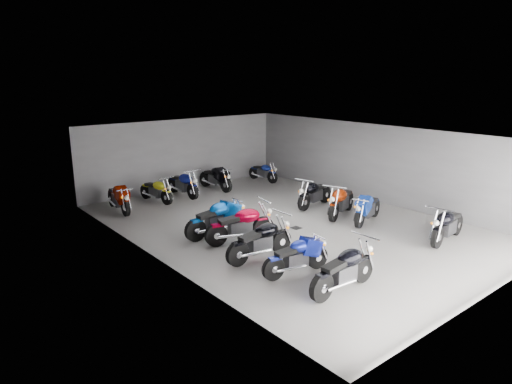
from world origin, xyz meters
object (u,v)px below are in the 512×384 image
Objects in this scene: motorcycle_left_b at (297,256)px; motorcycle_back_d at (216,178)px; drain_grate at (296,228)px; motorcycle_left_d at (241,225)px; motorcycle_back_c at (183,184)px; motorcycle_back_f at (263,172)px; motorcycle_left_c at (261,241)px; motorcycle_left_e at (218,219)px; motorcycle_right_a at (447,225)px; motorcycle_right_d at (341,201)px; motorcycle_right_c at (367,208)px; motorcycle_back_b at (156,190)px; motorcycle_back_a at (119,198)px; motorcycle_right_e at (315,194)px; motorcycle_left_a at (344,270)px.

motorcycle_back_d is at bearing 166.67° from motorcycle_left_b.
drain_grate is 0.14× the size of motorcycle_left_d.
motorcycle_back_c is 4.56m from motorcycle_back_f.
motorcycle_left_c reaches higher than motorcycle_back_d.
motorcycle_left_e is 7.34m from motorcycle_right_a.
motorcycle_right_d is 6.99m from motorcycle_back_c.
motorcycle_right_d is (4.57, -0.19, 0.01)m from motorcycle_left_d.
motorcycle_right_a reaches higher than motorcycle_right_c.
motorcycle_right_a is at bearing 65.11° from motorcycle_left_c.
motorcycle_back_d reaches higher than motorcycle_left_b.
motorcycle_left_b is at bearing 96.99° from motorcycle_right_d.
motorcycle_left_c is 7.74m from motorcycle_back_c.
motorcycle_back_b is 1.35m from motorcycle_back_c.
motorcycle_back_d is (4.86, 0.49, 0.00)m from motorcycle_back_a.
motorcycle_left_c reaches higher than motorcycle_right_e.
motorcycle_left_a is 1.06× the size of motorcycle_right_c.
motorcycle_right_a is 10.80m from motorcycle_back_c.
motorcycle_back_c is at bearing 175.99° from motorcycle_back_b.
motorcycle_left_c is at bearing -2.52° from motorcycle_left_d.
motorcycle_left_b is 6.50m from motorcycle_right_e.
motorcycle_back_a is 1.16× the size of motorcycle_back_f.
drain_grate is 0.14× the size of motorcycle_right_e.
motorcycle_left_b is 1.40m from motorcycle_left_c.
motorcycle_back_d is 1.16× the size of motorcycle_back_f.
motorcycle_left_a is 10.23m from motorcycle_back_b.
motorcycle_right_a reaches higher than motorcycle_left_b.
motorcycle_left_d is 0.98m from motorcycle_left_e.
motorcycle_left_d is at bearing 66.11° from motorcycle_right_d.
drain_grate is 0.15× the size of motorcycle_right_c.
motorcycle_left_b reaches higher than drain_grate.
motorcycle_right_d is at bearing 141.63° from motorcycle_back_a.
motorcycle_left_a is at bearing 79.53° from motorcycle_back_b.
motorcycle_right_e is 5.76m from motorcycle_back_c.
motorcycle_right_a is at bearing -54.71° from drain_grate.
motorcycle_back_d is (3.32, 10.41, -0.00)m from motorcycle_left_a.
motorcycle_left_b is 8.80m from motorcycle_back_b.
motorcycle_left_d is (0.39, 1.44, 0.01)m from motorcycle_left_c.
motorcycle_right_d is at bearing 126.65° from motorcycle_left_b.
motorcycle_left_e reaches higher than drain_grate.
drain_grate is at bearing 128.99° from motorcycle_back_a.
motorcycle_right_e is 1.14× the size of motorcycle_back_f.
motorcycle_left_b is at bearing 77.99° from motorcycle_back_b.
motorcycle_back_b is at bearing 177.18° from motorcycle_left_a.
motorcycle_left_d reaches higher than motorcycle_right_a.
motorcycle_right_c is at bearing 112.11° from motorcycle_back_c.
motorcycle_left_c is 1.17× the size of motorcycle_back_f.
motorcycle_left_b reaches higher than motorcycle_back_b.
motorcycle_back_b reaches higher than drain_grate.
motorcycle_left_e is at bearing 179.82° from motorcycle_left_a.
motorcycle_back_c reaches higher than motorcycle_back_b.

